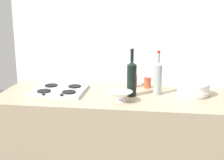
% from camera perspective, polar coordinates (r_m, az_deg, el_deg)
% --- Properties ---
extents(counter_block, '(1.80, 0.70, 0.90)m').
position_cam_1_polar(counter_block, '(2.62, -0.00, -12.20)').
color(counter_block, tan).
rests_on(counter_block, ground).
extents(backsplash_panel, '(1.90, 0.06, 2.52)m').
position_cam_1_polar(backsplash_panel, '(2.75, 1.11, 6.78)').
color(backsplash_panel, silver).
rests_on(backsplash_panel, ground).
extents(stovetop_hob, '(0.41, 0.39, 0.04)m').
position_cam_1_polar(stovetop_hob, '(2.56, -9.59, -1.89)').
color(stovetop_hob, '#B2B2B7').
rests_on(stovetop_hob, counter_block).
extents(plate_stack, '(0.25, 0.25, 0.10)m').
position_cam_1_polar(plate_stack, '(2.51, 14.72, -1.59)').
color(plate_stack, white).
rests_on(plate_stack, counter_block).
extents(wine_bottle_leftmost, '(0.07, 0.07, 0.35)m').
position_cam_1_polar(wine_bottle_leftmost, '(2.46, 8.42, 0.48)').
color(wine_bottle_leftmost, gray).
rests_on(wine_bottle_leftmost, counter_block).
extents(wine_bottle_mid_left, '(0.07, 0.07, 0.37)m').
position_cam_1_polar(wine_bottle_mid_left, '(2.39, 3.64, 0.40)').
color(wine_bottle_mid_left, black).
rests_on(wine_bottle_mid_left, counter_block).
extents(mixing_bowl, '(0.18, 0.18, 0.08)m').
position_cam_1_polar(mixing_bowl, '(2.27, 1.56, -2.97)').
color(mixing_bowl, white).
rests_on(mixing_bowl, counter_block).
extents(condiment_jar_front, '(0.06, 0.06, 0.09)m').
position_cam_1_polar(condiment_jar_front, '(2.66, 6.54, -0.51)').
color(condiment_jar_front, '#C64C2D').
rests_on(condiment_jar_front, counter_block).
extents(condiment_jar_rear, '(0.06, 0.06, 0.11)m').
position_cam_1_polar(condiment_jar_rear, '(2.67, 4.04, -0.17)').
color(condiment_jar_rear, '#C64C2D').
rests_on(condiment_jar_rear, counter_block).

